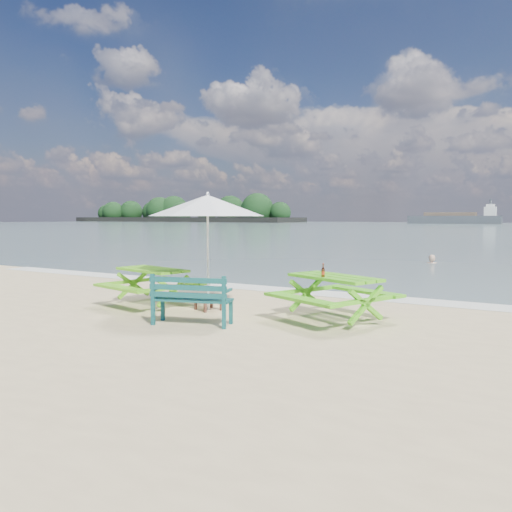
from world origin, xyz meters
The scene contains 10 objects.
sea centered at (0.00, 85.00, 0.00)m, with size 300.00×300.00×0.00m, color slate.
foam_strip centered at (0.00, 4.60, 0.01)m, with size 22.00×0.90×0.01m, color silver.
island_headland centered at (-110.00, 140.00, 3.26)m, with size 90.00×22.00×7.60m.
picnic_table_left centered at (-1.43, 1.27, 0.38)m, with size 2.02×2.16×0.79m.
picnic_table_right centered at (2.51, 1.71, 0.39)m, with size 2.34×2.44×0.82m.
park_bench centered at (0.47, 0.16, 0.27)m, with size 1.47×0.83×0.86m.
side_table centered at (-0.07, 1.41, 0.16)m, with size 0.62×0.62×0.31m.
patio_umbrella centered at (-0.07, 1.41, 2.11)m, with size 3.09×3.09×2.33m.
beer_bottle centered at (2.40, 1.45, 0.90)m, with size 0.06×0.06×0.24m.
swimmer centered at (1.84, 14.42, -0.44)m, with size 0.60×0.42×1.57m.
Camera 1 is at (5.77, -6.77, 1.89)m, focal length 35.00 mm.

